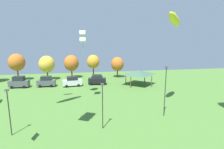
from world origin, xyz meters
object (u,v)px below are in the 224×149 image
Objects in this scene: light_post_1 at (103,103)px; treeline_tree_4 at (93,62)px; parked_car_second_from_left at (46,82)px; treeline_tree_3 at (71,63)px; parked_car_rightmost_in_row at (97,80)px; parked_car_third_from_left at (72,81)px; treeline_tree_1 at (17,62)px; park_pavilion at (138,72)px; parked_car_leftmost at (19,82)px; kite_flying_8 at (83,36)px; treeline_tree_2 at (47,64)px; light_post_0 at (9,109)px; light_post_2 at (165,89)px; treeline_tree_5 at (117,64)px; kite_flying_4 at (174,20)px.

treeline_tree_4 reaches higher than light_post_1.
treeline_tree_3 reaches higher than parked_car_second_from_left.
parked_car_second_from_left is at bearing -173.73° from parked_car_rightmost_in_row.
treeline_tree_1 reaches higher than parked_car_third_from_left.
park_pavilion is at bearing 60.85° from light_post_1.
parked_car_leftmost is 0.64× the size of treeline_tree_4.
kite_flying_8 is at bearing -51.19° from parked_car_second_from_left.
kite_flying_8 is 0.61× the size of treeline_tree_2.
park_pavilion is 0.89× the size of treeline_tree_1.
light_post_0 is at bearing -137.39° from park_pavilion.
treeline_tree_2 reaches higher than parked_car_leftmost.
parked_car_leftmost is 0.80× the size of light_post_0.
light_post_2 is at bearing 13.05° from light_post_1.
kite_flying_8 is 0.61× the size of treeline_tree_3.
light_post_2 is 34.29m from treeline_tree_2.
treeline_tree_1 is at bearing 179.00° from treeline_tree_4.
treeline_tree_3 reaches higher than treeline_tree_5.
light_post_2 is 1.19× the size of treeline_tree_5.
treeline_tree_1 is at bearing 165.83° from parked_car_rightmost_in_row.
park_pavilion is (27.70, -2.27, 1.80)m from parked_car_leftmost.
kite_flying_8 reaches higher than park_pavilion.
light_post_2 reaches higher than parked_car_leftmost.
treeline_tree_3 is (-3.17, 20.86, -6.95)m from kite_flying_8.
treeline_tree_4 is (-8.06, 27.44, 0.79)m from light_post_2.
treeline_tree_2 reaches higher than park_pavilion.
parked_car_third_from_left is at bearing -146.40° from treeline_tree_5.
light_post_2 is (-2.73, -3.65, -9.75)m from kite_flying_4.
parked_car_leftmost is at bearing 141.69° from light_post_2.
light_post_0 is at bearing -111.21° from treeline_tree_4.
treeline_tree_2 is at bearing 156.87° from parked_car_rightmost_in_row.
parked_car_second_from_left is 22.10m from light_post_0.
parked_car_rightmost_in_row is at bearing 2.97° from parked_car_second_from_left.
kite_flying_4 is 1.22× the size of kite_flying_8.
kite_flying_4 is at bearing 14.04° from light_post_0.
light_post_2 is (19.45, 1.90, 0.89)m from light_post_0.
park_pavilion is at bearing 92.44° from kite_flying_4.
kite_flying_8 is at bearing -143.32° from park_pavilion.
light_post_2 reaches higher than treeline_tree_4.
treeline_tree_3 is (6.42, 1.62, -0.05)m from treeline_tree_2.
park_pavilion is at bearing -42.99° from treeline_tree_4.
parked_car_third_from_left is 0.68× the size of treeline_tree_4.
parked_car_rightmost_in_row is 10.52m from treeline_tree_5.
treeline_tree_3 is at bearing 165.49° from treeline_tree_4.
kite_flying_4 is at bearing -81.19° from treeline_tree_5.
parked_car_leftmost is 0.77× the size of light_post_1.
light_post_0 is 19.56m from light_post_2.
kite_flying_8 is at bearing -83.36° from parked_car_third_from_left.
parked_car_rightmost_in_row is 0.66× the size of treeline_tree_4.
light_post_1 is at bearing -61.50° from parked_car_second_from_left.
parked_car_rightmost_in_row is 15.17m from treeline_tree_2.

